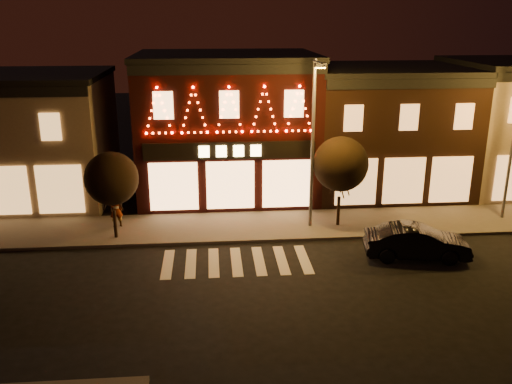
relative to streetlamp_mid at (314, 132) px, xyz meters
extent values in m
plane|color=black|center=(-3.93, -7.44, -5.01)|extent=(120.00, 120.00, 0.00)
cube|color=#47423D|center=(-1.93, 0.56, -4.94)|extent=(44.00, 4.00, 0.15)
cube|color=#7E6D5A|center=(-16.93, 6.56, -1.51)|extent=(12.00, 8.00, 7.00)
cube|color=black|center=(-3.93, 6.56, -1.01)|extent=(10.00, 8.00, 8.00)
cube|color=black|center=(-3.93, 6.56, 3.14)|extent=(10.20, 8.20, 0.30)
cube|color=black|center=(-3.93, 2.51, 2.74)|extent=(10.00, 0.25, 0.50)
cube|color=black|center=(-3.93, 2.46, -1.41)|extent=(9.00, 0.15, 0.90)
cube|color=#FFD87F|center=(-3.93, 2.36, -1.41)|extent=(3.40, 0.08, 0.60)
cube|color=black|center=(5.57, 6.56, -1.41)|extent=(9.00, 8.00, 7.20)
cube|color=black|center=(5.57, 6.56, 2.34)|extent=(9.20, 8.20, 0.30)
cube|color=black|center=(5.57, 2.51, 1.94)|extent=(9.00, 0.25, 0.50)
cylinder|color=#59595E|center=(0.01, 0.25, -0.72)|extent=(0.17, 0.17, 8.28)
cylinder|color=#59595E|center=(-0.03, -0.58, 3.32)|extent=(0.18, 1.66, 0.10)
cube|color=#59595E|center=(-0.06, -1.41, 3.27)|extent=(0.53, 0.31, 0.19)
cube|color=orange|center=(-0.06, -1.41, 3.15)|extent=(0.40, 0.22, 0.05)
cylinder|color=#59595E|center=(10.35, 0.54, -1.08)|extent=(0.15, 0.15, 7.57)
cylinder|color=black|center=(-9.58, -0.49, -4.17)|extent=(0.16, 0.16, 1.37)
sphere|color=black|center=(-9.58, -0.49, -1.92)|extent=(2.51, 2.51, 2.51)
cylinder|color=black|center=(1.45, 0.24, -4.12)|extent=(0.16, 0.16, 1.49)
sphere|color=black|center=(1.45, 0.24, -1.66)|extent=(2.73, 2.73, 2.73)
imported|color=black|center=(4.08, -3.69, -4.26)|extent=(4.74, 2.25, 1.50)
imported|color=gray|center=(-9.74, 0.92, -3.99)|extent=(0.75, 0.63, 1.75)
camera|label=1|loc=(-4.94, -25.48, 5.35)|focal=38.54mm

